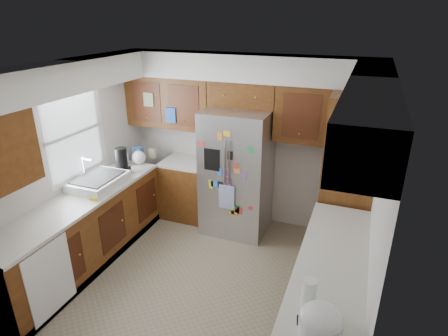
{
  "coord_description": "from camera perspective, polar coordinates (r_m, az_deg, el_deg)",
  "views": [
    {
      "loc": [
        1.58,
        -3.4,
        2.99
      ],
      "look_at": [
        0.14,
        0.35,
        1.32
      ],
      "focal_mm": 30.0,
      "sensor_mm": 36.0,
      "label": 1
    }
  ],
  "objects": [
    {
      "name": "left_counter_clutter",
      "position": [
        5.54,
        -14.07,
        1.36
      ],
      "size": [
        0.32,
        0.91,
        0.38
      ],
      "color": "black",
      "rests_on": "left_counter_run"
    },
    {
      "name": "fridge",
      "position": [
        5.3,
        1.96,
        -0.68
      ],
      "size": [
        0.9,
        0.79,
        1.8
      ],
      "color": "#9F9FA4",
      "rests_on": "ground"
    },
    {
      "name": "bridge_cabinet",
      "position": [
        5.18,
        2.96,
        11.24
      ],
      "size": [
        0.96,
        0.34,
        0.35
      ],
      "primitive_type": "cube",
      "color": "#462C0D",
      "rests_on": "fridge"
    },
    {
      "name": "pantry",
      "position": [
        4.94,
        18.43,
        -1.48
      ],
      "size": [
        0.6,
        0.9,
        2.15
      ],
      "primitive_type": "cube",
      "color": "#462C0D",
      "rests_on": "ground"
    },
    {
      "name": "rice_cooker",
      "position": [
        2.8,
        14.51,
        -22.02
      ],
      "size": [
        0.31,
        0.3,
        0.26
      ],
      "color": "white",
      "rests_on": "right_counter_run"
    },
    {
      "name": "floor",
      "position": [
        4.8,
        -3.14,
        -16.03
      ],
      "size": [
        3.6,
        3.6,
        0.0
      ],
      "primitive_type": "plane",
      "color": "gray",
      "rests_on": "ground"
    },
    {
      "name": "sink_assembly",
      "position": [
        5.07,
        -18.58,
        -1.94
      ],
      "size": [
        0.52,
        0.72,
        0.37
      ],
      "color": "white",
      "rests_on": "left_counter_run"
    },
    {
      "name": "fridge_top_items",
      "position": [
        5.14,
        1.82,
        14.57
      ],
      "size": [
        0.62,
        0.29,
        0.29
      ],
      "color": "#272CB9",
      "rests_on": "bridge_cabinet"
    },
    {
      "name": "paper_towel",
      "position": [
        3.03,
        12.85,
        -18.12
      ],
      "size": [
        0.11,
        0.11,
        0.24
      ],
      "primitive_type": "cylinder",
      "color": "white",
      "rests_on": "right_counter_run"
    },
    {
      "name": "room_shell",
      "position": [
        4.29,
        -2.96,
        6.73
      ],
      "size": [
        3.64,
        3.24,
        2.52
      ],
      "color": "beige",
      "rests_on": "ground"
    },
    {
      "name": "left_counter_run",
      "position": [
        5.19,
        -17.1,
        -8.1
      ],
      "size": [
        1.36,
        3.2,
        0.92
      ],
      "color": "#462C0D",
      "rests_on": "ground"
    },
    {
      "name": "right_counter_run",
      "position": [
        3.89,
        15.44,
        -19.71
      ],
      "size": [
        0.63,
        2.25,
        0.92
      ],
      "color": "#462C0D",
      "rests_on": "ground"
    }
  ]
}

